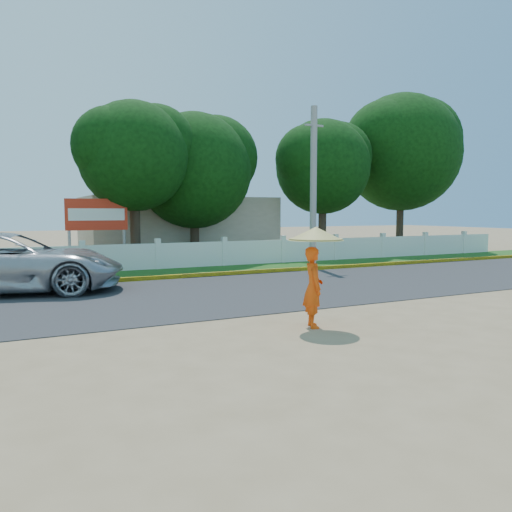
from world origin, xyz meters
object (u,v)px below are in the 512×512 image
at_px(utility_pole, 313,188).
at_px(vehicle, 10,263).
at_px(monk_with_parasol, 314,262).
at_px(billboard, 97,218).

distance_m(utility_pole, vehicle, 12.05).
distance_m(monk_with_parasol, billboard, 13.04).
bearing_deg(utility_pole, vehicle, -172.13).
height_order(utility_pole, vehicle, utility_pole).
relative_size(monk_with_parasol, billboard, 0.71).
bearing_deg(billboard, monk_with_parasol, -79.58).
relative_size(utility_pole, monk_with_parasol, 3.25).
height_order(monk_with_parasol, billboard, billboard).
xyz_separation_m(utility_pole, vehicle, (-11.68, -1.61, -2.51)).
relative_size(utility_pole, billboard, 2.32).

